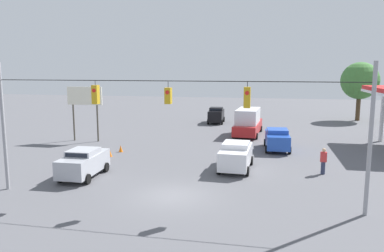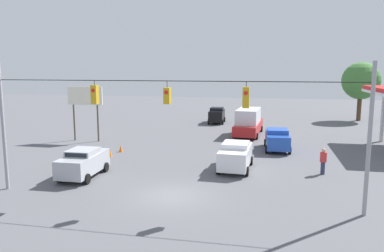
{
  "view_description": "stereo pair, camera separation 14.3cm",
  "coord_description": "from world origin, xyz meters",
  "px_view_note": "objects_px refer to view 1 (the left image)",
  "views": [
    {
      "loc": [
        -5.03,
        19.23,
        7.01
      ],
      "look_at": [
        1.12,
        -10.77,
        2.25
      ],
      "focal_mm": 35.0,
      "sensor_mm": 36.0,
      "label": 1
    },
    {
      "loc": [
        -5.17,
        19.2,
        7.01
      ],
      "look_at": [
        1.12,
        -10.77,
        2.25
      ],
      "focal_mm": 35.0,
      "sensor_mm": 36.0,
      "label": 2
    }
  ],
  "objects_px": {
    "sedan_white_crossing_near": "(236,155)",
    "traffic_cone_fifth": "(121,149)",
    "box_truck_red_oncoming_deep": "(248,122)",
    "traffic_cone_third": "(100,160)",
    "traffic_cone_fourth": "(110,153)",
    "tree_horizon_left": "(360,81)",
    "pedestrian": "(323,161)",
    "sedan_black_withflow_deep": "(216,115)",
    "traffic_cone_nearest": "(70,176)",
    "overhead_signal_span": "(169,119)",
    "roadside_billboard": "(85,101)",
    "sedan_blue_oncoming_far": "(277,139)",
    "sedan_silver_parked_shoulder": "(84,163)",
    "traffic_cone_second": "(84,167)"
  },
  "relations": [
    {
      "from": "traffic_cone_second",
      "to": "pedestrian",
      "type": "relative_size",
      "value": 0.32
    },
    {
      "from": "sedan_blue_oncoming_far",
      "to": "traffic_cone_nearest",
      "type": "relative_size",
      "value": 7.93
    },
    {
      "from": "sedan_black_withflow_deep",
      "to": "tree_horizon_left",
      "type": "xyz_separation_m",
      "value": [
        -18.36,
        -6.18,
        4.26
      ]
    },
    {
      "from": "sedan_black_withflow_deep",
      "to": "sedan_silver_parked_shoulder",
      "type": "distance_m",
      "value": 26.18
    },
    {
      "from": "tree_horizon_left",
      "to": "pedestrian",
      "type": "bearing_deg",
      "value": 73.82
    },
    {
      "from": "box_truck_red_oncoming_deep",
      "to": "traffic_cone_third",
      "type": "xyz_separation_m",
      "value": [
        10.06,
        14.19,
        -1.1
      ]
    },
    {
      "from": "overhead_signal_span",
      "to": "traffic_cone_fourth",
      "type": "height_order",
      "value": "overhead_signal_span"
    },
    {
      "from": "sedan_white_crossing_near",
      "to": "traffic_cone_fifth",
      "type": "xyz_separation_m",
      "value": [
        9.98,
        -3.51,
        -0.72
      ]
    },
    {
      "from": "sedan_silver_parked_shoulder",
      "to": "sedan_blue_oncoming_far",
      "type": "bearing_deg",
      "value": -138.75
    },
    {
      "from": "overhead_signal_span",
      "to": "traffic_cone_second",
      "type": "relative_size",
      "value": 34.39
    },
    {
      "from": "sedan_black_withflow_deep",
      "to": "box_truck_red_oncoming_deep",
      "type": "relative_size",
      "value": 0.54
    },
    {
      "from": "traffic_cone_nearest",
      "to": "sedan_white_crossing_near",
      "type": "bearing_deg",
      "value": -154.37
    },
    {
      "from": "box_truck_red_oncoming_deep",
      "to": "traffic_cone_fifth",
      "type": "height_order",
      "value": "box_truck_red_oncoming_deep"
    },
    {
      "from": "sedan_black_withflow_deep",
      "to": "sedan_blue_oncoming_far",
      "type": "height_order",
      "value": "sedan_black_withflow_deep"
    },
    {
      "from": "sedan_white_crossing_near",
      "to": "traffic_cone_fifth",
      "type": "distance_m",
      "value": 10.61
    },
    {
      "from": "sedan_black_withflow_deep",
      "to": "traffic_cone_nearest",
      "type": "distance_m",
      "value": 27.18
    },
    {
      "from": "overhead_signal_span",
      "to": "sedan_black_withflow_deep",
      "type": "xyz_separation_m",
      "value": [
        1.51,
        -28.84,
        -3.39
      ]
    },
    {
      "from": "box_truck_red_oncoming_deep",
      "to": "sedan_silver_parked_shoulder",
      "type": "height_order",
      "value": "box_truck_red_oncoming_deep"
    },
    {
      "from": "traffic_cone_fifth",
      "to": "sedan_blue_oncoming_far",
      "type": "bearing_deg",
      "value": -164.75
    },
    {
      "from": "traffic_cone_second",
      "to": "pedestrian",
      "type": "height_order",
      "value": "pedestrian"
    },
    {
      "from": "sedan_white_crossing_near",
      "to": "traffic_cone_nearest",
      "type": "distance_m",
      "value": 11.07
    },
    {
      "from": "sedan_silver_parked_shoulder",
      "to": "traffic_cone_fourth",
      "type": "distance_m",
      "value": 5.69
    },
    {
      "from": "overhead_signal_span",
      "to": "traffic_cone_fourth",
      "type": "bearing_deg",
      "value": -50.35
    },
    {
      "from": "traffic_cone_third",
      "to": "traffic_cone_fifth",
      "type": "bearing_deg",
      "value": -90.14
    },
    {
      "from": "sedan_white_crossing_near",
      "to": "traffic_cone_third",
      "type": "height_order",
      "value": "sedan_white_crossing_near"
    },
    {
      "from": "traffic_cone_fourth",
      "to": "tree_horizon_left",
      "type": "distance_m",
      "value": 36.0
    },
    {
      "from": "roadside_billboard",
      "to": "tree_horizon_left",
      "type": "relative_size",
      "value": 0.67
    },
    {
      "from": "sedan_black_withflow_deep",
      "to": "traffic_cone_nearest",
      "type": "relative_size",
      "value": 7.07
    },
    {
      "from": "sedan_white_crossing_near",
      "to": "roadside_billboard",
      "type": "height_order",
      "value": "roadside_billboard"
    },
    {
      "from": "overhead_signal_span",
      "to": "traffic_cone_nearest",
      "type": "distance_m",
      "value": 8.47
    },
    {
      "from": "box_truck_red_oncoming_deep",
      "to": "sedan_white_crossing_near",
      "type": "height_order",
      "value": "box_truck_red_oncoming_deep"
    },
    {
      "from": "sedan_silver_parked_shoulder",
      "to": "roadside_billboard",
      "type": "xyz_separation_m",
      "value": [
        5.65,
        -11.29,
        2.91
      ]
    },
    {
      "from": "sedan_black_withflow_deep",
      "to": "roadside_billboard",
      "type": "height_order",
      "value": "roadside_billboard"
    },
    {
      "from": "sedan_black_withflow_deep",
      "to": "traffic_cone_nearest",
      "type": "xyz_separation_m",
      "value": [
        5.54,
        26.6,
        -0.75
      ]
    },
    {
      "from": "box_truck_red_oncoming_deep",
      "to": "pedestrian",
      "type": "bearing_deg",
      "value": 112.5
    },
    {
      "from": "traffic_cone_third",
      "to": "tree_horizon_left",
      "type": "distance_m",
      "value": 37.46
    },
    {
      "from": "traffic_cone_third",
      "to": "sedan_silver_parked_shoulder",
      "type": "bearing_deg",
      "value": 98.27
    },
    {
      "from": "box_truck_red_oncoming_deep",
      "to": "traffic_cone_fifth",
      "type": "distance_m",
      "value": 14.43
    },
    {
      "from": "traffic_cone_nearest",
      "to": "traffic_cone_third",
      "type": "xyz_separation_m",
      "value": [
        0.04,
        -4.4,
        0.0
      ]
    },
    {
      "from": "traffic_cone_second",
      "to": "traffic_cone_fifth",
      "type": "bearing_deg",
      "value": -91.52
    },
    {
      "from": "sedan_black_withflow_deep",
      "to": "traffic_cone_second",
      "type": "bearing_deg",
      "value": 76.83
    },
    {
      "from": "sedan_white_crossing_near",
      "to": "sedan_blue_oncoming_far",
      "type": "xyz_separation_m",
      "value": [
        -2.93,
        -7.04,
        -0.05
      ]
    },
    {
      "from": "overhead_signal_span",
      "to": "traffic_cone_third",
      "type": "relative_size",
      "value": 34.39
    },
    {
      "from": "traffic_cone_fifth",
      "to": "pedestrian",
      "type": "xyz_separation_m",
      "value": [
        -15.79,
        3.56,
        0.61
      ]
    },
    {
      "from": "traffic_cone_second",
      "to": "roadside_billboard",
      "type": "distance_m",
      "value": 11.79
    },
    {
      "from": "box_truck_red_oncoming_deep",
      "to": "traffic_cone_second",
      "type": "xyz_separation_m",
      "value": [
        10.21,
        16.45,
        -1.1
      ]
    },
    {
      "from": "sedan_white_crossing_near",
      "to": "sedan_blue_oncoming_far",
      "type": "height_order",
      "value": "sedan_white_crossing_near"
    },
    {
      "from": "sedan_silver_parked_shoulder",
      "to": "pedestrian",
      "type": "relative_size",
      "value": 2.46
    },
    {
      "from": "sedan_blue_oncoming_far",
      "to": "traffic_cone_fourth",
      "type": "distance_m",
      "value": 14.16
    },
    {
      "from": "traffic_cone_fifth",
      "to": "traffic_cone_third",
      "type": "bearing_deg",
      "value": 89.86
    }
  ]
}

